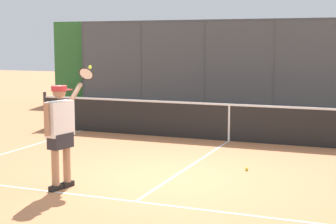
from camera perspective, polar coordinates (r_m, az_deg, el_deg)
The scene contains 7 objects.
ground_plane at distance 10.00m, azimuth 0.31°, elevation -7.11°, with size 60.00×60.00×0.00m, color #C67A4C.
court_line_markings at distance 8.34m, azimuth -4.46°, elevation -10.10°, with size 8.71×10.29×0.01m.
fence_backdrop at distance 20.05m, azimuth 11.54°, elevation 4.89°, with size 18.57×1.37×3.35m.
tennis_net at distance 13.72m, azimuth 6.53°, elevation -1.05°, with size 11.19×0.09×1.07m.
tennis_player at distance 9.32m, azimuth -11.36°, elevation -1.62°, with size 0.32×1.48×2.09m.
tennis_ball_by_sideline at distance 13.69m, azimuth -10.73°, elevation -3.11°, with size 0.07×0.07×0.07m, color #D6E042.
tennis_ball_mid_court at distance 10.71m, azimuth 8.37°, elevation -6.02°, with size 0.07×0.07×0.07m, color #C1D138.
Camera 1 is at (-3.51, 9.01, 2.52)m, focal length 57.21 mm.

